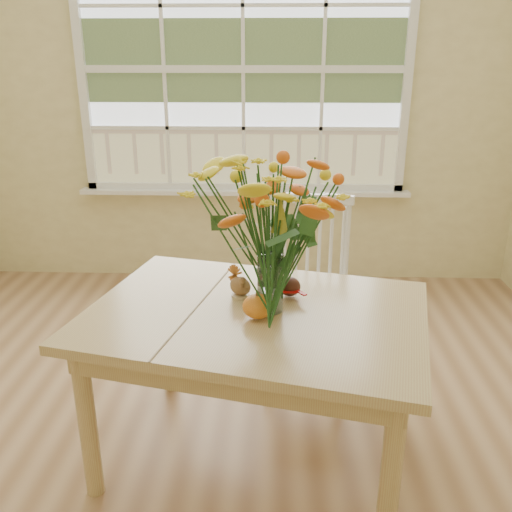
{
  "coord_description": "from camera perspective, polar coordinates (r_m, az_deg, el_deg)",
  "views": [
    {
      "loc": [
        0.24,
        -1.73,
        1.63
      ],
      "look_at": [
        0.16,
        0.21,
        0.92
      ],
      "focal_mm": 38.0,
      "sensor_mm": 36.0,
      "label": 1
    }
  ],
  "objects": [
    {
      "name": "dining_table",
      "position": [
        2.18,
        -0.02,
        -7.9
      ],
      "size": [
        1.48,
        1.2,
        0.7
      ],
      "rotation": [
        0.0,
        0.0,
        -0.23
      ],
      "color": "tan",
      "rests_on": "floor"
    },
    {
      "name": "pumpkin",
      "position": [
        2.05,
        0.18,
        -5.44
      ],
      "size": [
        0.12,
        0.12,
        0.09
      ],
      "primitive_type": "ellipsoid",
      "color": "orange",
      "rests_on": "dining_table"
    },
    {
      "name": "dark_gourd",
      "position": [
        2.24,
        3.57,
        -3.32
      ],
      "size": [
        0.13,
        0.12,
        0.08
      ],
      "color": "#38160F",
      "rests_on": "dining_table"
    },
    {
      "name": "floor",
      "position": [
        2.39,
        -4.48,
        -23.01
      ],
      "size": [
        4.0,
        4.5,
        0.01
      ],
      "primitive_type": "cube",
      "color": "#956C48",
      "rests_on": "ground"
    },
    {
      "name": "flower_vase",
      "position": [
        2.01,
        1.57,
        3.05
      ],
      "size": [
        0.48,
        0.48,
        0.57
      ],
      "color": "white",
      "rests_on": "dining_table"
    },
    {
      "name": "wall_back",
      "position": [
        3.99,
        -1.3,
        16.22
      ],
      "size": [
        4.0,
        0.02,
        2.7
      ],
      "primitive_type": "cube",
      "color": "#D3C487",
      "rests_on": "floor"
    },
    {
      "name": "window",
      "position": [
        3.95,
        -1.36,
        18.81
      ],
      "size": [
        2.42,
        0.12,
        1.74
      ],
      "color": "silver",
      "rests_on": "wall_back"
    },
    {
      "name": "turkey_figurine",
      "position": [
        2.23,
        -1.66,
        -3.2
      ],
      "size": [
        0.12,
        0.11,
        0.12
      ],
      "rotation": [
        0.0,
        0.0,
        -0.62
      ],
      "color": "#CCB78C",
      "rests_on": "dining_table"
    },
    {
      "name": "windsor_chair",
      "position": [
        2.81,
        5.37,
        -2.78
      ],
      "size": [
        0.46,
        0.44,
        0.96
      ],
      "rotation": [
        0.0,
        0.0,
        -0.04
      ],
      "color": "white",
      "rests_on": "floor"
    }
  ]
}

